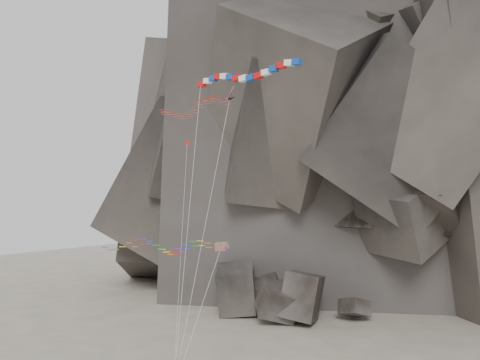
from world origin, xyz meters
The scene contains 6 objects.
headland centered at (0.00, 70.00, 42.00)m, with size 110.00×70.00×84.00m, color #4F4640, non-canonical shape.
boulder_field centered at (-3.16, 34.66, 2.87)m, with size 66.48×18.09×10.45m.
delta_kite centered at (-3.37, 1.05, 27.47)m, with size 9.96×6.22×27.73m.
banner_kite centered at (4.25, -1.06, 29.34)m, with size 11.74×4.58×28.52m.
parafoil_kite centered at (-5.27, -1.72, 13.93)m, with size 14.49×3.58×13.04m.
pennant_kite centered at (-3.42, 0.11, 17.68)m, with size 3.45×6.25×22.70m.
Camera 1 is at (28.62, -41.36, 18.44)m, focal length 40.00 mm.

